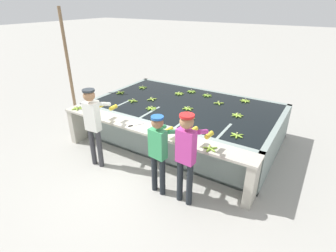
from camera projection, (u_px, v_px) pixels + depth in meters
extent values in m
plane|color=#A3A099|center=(143.00, 170.00, 5.69)|extent=(80.00, 80.00, 0.00)
cube|color=gray|center=(184.00, 135.00, 7.11)|extent=(4.68, 2.86, 0.06)
cube|color=gray|center=(156.00, 142.00, 5.88)|extent=(4.68, 0.12, 0.92)
cube|color=gray|center=(207.00, 105.00, 7.97)|extent=(4.68, 0.12, 0.92)
cube|color=gray|center=(120.00, 104.00, 8.01)|extent=(0.12, 2.86, 0.92)
cube|color=gray|center=(275.00, 143.00, 5.83)|extent=(0.12, 2.86, 0.92)
cube|color=black|center=(185.00, 120.00, 6.91)|extent=(4.44, 2.62, 0.86)
cube|color=gray|center=(122.00, 121.00, 6.90)|extent=(0.06, 0.80, 0.92)
cube|color=gray|center=(151.00, 129.00, 6.45)|extent=(0.06, 0.80, 0.92)
cube|color=gray|center=(184.00, 139.00, 6.01)|extent=(0.06, 0.80, 0.92)
cube|color=gray|center=(222.00, 150.00, 5.56)|extent=(0.06, 0.80, 0.92)
cube|color=#B7B2A3|center=(148.00, 129.00, 5.47)|extent=(4.68, 0.45, 0.05)
cube|color=#B7B2A3|center=(78.00, 125.00, 6.74)|extent=(0.16, 0.41, 0.87)
cube|color=#B7B2A3|center=(252.00, 183.00, 4.60)|extent=(0.16, 0.41, 0.87)
cylinder|color=#38383D|center=(93.00, 147.00, 5.74)|extent=(0.11, 0.11, 0.87)
cylinder|color=#38383D|center=(100.00, 149.00, 5.66)|extent=(0.11, 0.11, 0.87)
cube|color=white|center=(92.00, 117.00, 5.38)|extent=(0.33, 0.19, 0.61)
sphere|color=#9E704C|center=(89.00, 96.00, 5.18)|extent=(0.23, 0.23, 0.23)
cylinder|color=#282D33|center=(88.00, 90.00, 5.14)|extent=(0.25, 0.25, 0.04)
cylinder|color=white|center=(93.00, 101.00, 5.55)|extent=(0.10, 0.31, 0.18)
cylinder|color=gold|center=(102.00, 105.00, 5.82)|extent=(0.10, 0.21, 0.08)
cylinder|color=white|center=(105.00, 104.00, 5.41)|extent=(0.10, 0.31, 0.18)
cylinder|color=gold|center=(113.00, 107.00, 5.68)|extent=(0.10, 0.21, 0.08)
cylinder|color=#1E2328|center=(154.00, 173.00, 4.95)|extent=(0.11, 0.11, 0.78)
cylinder|color=#1E2328|center=(162.00, 177.00, 4.84)|extent=(0.11, 0.11, 0.78)
cube|color=#38995B|center=(158.00, 144.00, 4.61)|extent=(0.34, 0.21, 0.55)
sphere|color=#896042|center=(157.00, 123.00, 4.43)|extent=(0.21, 0.21, 0.21)
cylinder|color=#1E5199|center=(157.00, 117.00, 4.39)|extent=(0.22, 0.22, 0.04)
cylinder|color=#38995B|center=(160.00, 127.00, 4.79)|extent=(0.12, 0.32, 0.18)
cylinder|color=gold|center=(169.00, 130.00, 5.04)|extent=(0.11, 0.21, 0.08)
cylinder|color=#38995B|center=(174.00, 132.00, 4.61)|extent=(0.12, 0.32, 0.18)
cylinder|color=gold|center=(182.00, 135.00, 4.85)|extent=(0.11, 0.21, 0.08)
cylinder|color=#1E2328|center=(180.00, 180.00, 4.68)|extent=(0.11, 0.11, 0.86)
cylinder|color=#1E2328|center=(189.00, 184.00, 4.58)|extent=(0.11, 0.11, 0.86)
cube|color=#BC388E|center=(186.00, 147.00, 4.31)|extent=(0.33, 0.19, 0.61)
sphere|color=#9E704C|center=(187.00, 122.00, 4.12)|extent=(0.23, 0.23, 0.23)
cylinder|color=red|center=(187.00, 116.00, 4.07)|extent=(0.24, 0.24, 0.04)
cylinder|color=#BC388E|center=(186.00, 127.00, 4.48)|extent=(0.10, 0.31, 0.18)
cylinder|color=gold|center=(193.00, 130.00, 4.74)|extent=(0.10, 0.21, 0.08)
cylinder|color=#BC388E|center=(203.00, 132.00, 4.31)|extent=(0.10, 0.31, 0.18)
cylinder|color=gold|center=(209.00, 135.00, 4.57)|extent=(0.10, 0.21, 0.08)
ellipsoid|color=#7FAD33|center=(122.00, 93.00, 7.47)|extent=(0.17, 0.08, 0.04)
ellipsoid|color=#7FAD33|center=(122.00, 92.00, 7.54)|extent=(0.08, 0.17, 0.04)
ellipsoid|color=#7FAD33|center=(119.00, 92.00, 7.54)|extent=(0.17, 0.08, 0.04)
ellipsoid|color=#7FAD33|center=(119.00, 93.00, 7.47)|extent=(0.08, 0.17, 0.04)
cylinder|color=tan|center=(120.00, 92.00, 7.49)|extent=(0.03, 0.03, 0.04)
ellipsoid|color=#8CB738|center=(235.00, 134.00, 5.19)|extent=(0.17, 0.09, 0.04)
ellipsoid|color=#8CB738|center=(234.00, 135.00, 5.14)|extent=(0.15, 0.14, 0.04)
ellipsoid|color=#8CB738|center=(237.00, 136.00, 5.10)|extent=(0.07, 0.17, 0.04)
ellipsoid|color=#8CB738|center=(239.00, 136.00, 5.11)|extent=(0.17, 0.09, 0.04)
ellipsoid|color=#8CB738|center=(239.00, 135.00, 5.16)|extent=(0.15, 0.14, 0.04)
ellipsoid|color=#8CB738|center=(237.00, 134.00, 5.20)|extent=(0.07, 0.17, 0.04)
cylinder|color=tan|center=(237.00, 134.00, 5.13)|extent=(0.03, 0.03, 0.04)
ellipsoid|color=#93BC3D|center=(235.00, 115.00, 6.07)|extent=(0.17, 0.06, 0.04)
ellipsoid|color=#93BC3D|center=(235.00, 115.00, 6.03)|extent=(0.15, 0.15, 0.04)
ellipsoid|color=#93BC3D|center=(237.00, 116.00, 6.00)|extent=(0.05, 0.17, 0.04)
ellipsoid|color=#93BC3D|center=(239.00, 116.00, 6.00)|extent=(0.16, 0.12, 0.04)
ellipsoid|color=#93BC3D|center=(240.00, 115.00, 6.03)|extent=(0.17, 0.09, 0.04)
ellipsoid|color=#93BC3D|center=(239.00, 115.00, 6.07)|extent=(0.09, 0.17, 0.04)
ellipsoid|color=#93BC3D|center=(237.00, 114.00, 6.09)|extent=(0.12, 0.16, 0.04)
cylinder|color=tan|center=(238.00, 114.00, 6.03)|extent=(0.03, 0.03, 0.04)
ellipsoid|color=#8CB738|center=(179.00, 94.00, 7.40)|extent=(0.08, 0.17, 0.04)
ellipsoid|color=#8CB738|center=(180.00, 94.00, 7.40)|extent=(0.17, 0.10, 0.04)
ellipsoid|color=#8CB738|center=(181.00, 94.00, 7.44)|extent=(0.17, 0.11, 0.04)
ellipsoid|color=#8CB738|center=(181.00, 93.00, 7.48)|extent=(0.07, 0.17, 0.04)
ellipsoid|color=#8CB738|center=(179.00, 93.00, 7.49)|extent=(0.14, 0.15, 0.04)
ellipsoid|color=#8CB738|center=(178.00, 93.00, 7.47)|extent=(0.17, 0.04, 0.04)
ellipsoid|color=#8CB738|center=(177.00, 94.00, 7.43)|extent=(0.13, 0.16, 0.04)
cylinder|color=tan|center=(179.00, 92.00, 7.43)|extent=(0.03, 0.03, 0.04)
ellipsoid|color=#75A333|center=(206.00, 95.00, 7.34)|extent=(0.17, 0.10, 0.04)
ellipsoid|color=#75A333|center=(205.00, 95.00, 7.30)|extent=(0.17, 0.11, 0.04)
ellipsoid|color=#75A333|center=(206.00, 96.00, 7.26)|extent=(0.07, 0.17, 0.04)
ellipsoid|color=#75A333|center=(208.00, 96.00, 7.25)|extent=(0.14, 0.15, 0.04)
ellipsoid|color=#75A333|center=(209.00, 96.00, 7.27)|extent=(0.17, 0.04, 0.04)
ellipsoid|color=#75A333|center=(209.00, 95.00, 7.32)|extent=(0.13, 0.16, 0.04)
ellipsoid|color=#75A333|center=(208.00, 95.00, 7.35)|extent=(0.07, 0.17, 0.04)
cylinder|color=tan|center=(207.00, 94.00, 7.28)|extent=(0.03, 0.03, 0.04)
ellipsoid|color=#8CB738|center=(131.00, 101.00, 6.92)|extent=(0.17, 0.08, 0.04)
ellipsoid|color=#8CB738|center=(132.00, 102.00, 6.86)|extent=(0.08, 0.17, 0.04)
ellipsoid|color=#8CB738|center=(135.00, 101.00, 6.89)|extent=(0.17, 0.08, 0.04)
ellipsoid|color=#8CB738|center=(134.00, 100.00, 6.96)|extent=(0.08, 0.17, 0.04)
cylinder|color=tan|center=(133.00, 100.00, 6.89)|extent=(0.03, 0.03, 0.04)
ellipsoid|color=#93BC3D|center=(243.00, 101.00, 6.93)|extent=(0.17, 0.07, 0.04)
ellipsoid|color=#93BC3D|center=(244.00, 101.00, 6.88)|extent=(0.11, 0.17, 0.04)
ellipsoid|color=#93BC3D|center=(245.00, 102.00, 6.86)|extent=(0.10, 0.17, 0.04)
ellipsoid|color=#93BC3D|center=(247.00, 101.00, 6.87)|extent=(0.17, 0.08, 0.04)
ellipsoid|color=#93BC3D|center=(247.00, 101.00, 6.91)|extent=(0.16, 0.13, 0.04)
ellipsoid|color=#93BC3D|center=(246.00, 100.00, 6.95)|extent=(0.04, 0.17, 0.04)
ellipsoid|color=#93BC3D|center=(244.00, 100.00, 6.96)|extent=(0.15, 0.14, 0.04)
cylinder|color=tan|center=(245.00, 100.00, 6.89)|extent=(0.03, 0.03, 0.04)
ellipsoid|color=#7FAD33|center=(152.00, 109.00, 6.38)|extent=(0.15, 0.14, 0.04)
ellipsoid|color=#7FAD33|center=(153.00, 109.00, 6.41)|extent=(0.17, 0.06, 0.04)
ellipsoid|color=#7FAD33|center=(153.00, 108.00, 6.45)|extent=(0.12, 0.16, 0.04)
ellipsoid|color=#7FAD33|center=(152.00, 108.00, 6.48)|extent=(0.09, 0.17, 0.04)
ellipsoid|color=#7FAD33|center=(150.00, 108.00, 6.47)|extent=(0.17, 0.09, 0.04)
ellipsoid|color=#7FAD33|center=(149.00, 108.00, 6.43)|extent=(0.16, 0.12, 0.04)
ellipsoid|color=#7FAD33|center=(150.00, 109.00, 6.39)|extent=(0.05, 0.17, 0.04)
cylinder|color=tan|center=(151.00, 107.00, 6.41)|extent=(0.03, 0.03, 0.04)
ellipsoid|color=#75A333|center=(190.00, 92.00, 7.60)|extent=(0.16, 0.13, 0.04)
ellipsoid|color=#75A333|center=(191.00, 92.00, 7.57)|extent=(0.04, 0.17, 0.04)
ellipsoid|color=#75A333|center=(192.00, 92.00, 7.56)|extent=(0.16, 0.13, 0.04)
ellipsoid|color=#75A333|center=(193.00, 92.00, 7.59)|extent=(0.17, 0.07, 0.04)
ellipsoid|color=#75A333|center=(193.00, 91.00, 7.64)|extent=(0.11, 0.17, 0.04)
ellipsoid|color=#75A333|center=(191.00, 91.00, 7.66)|extent=(0.11, 0.17, 0.04)
ellipsoid|color=#75A333|center=(190.00, 91.00, 7.64)|extent=(0.17, 0.07, 0.04)
cylinder|color=tan|center=(191.00, 90.00, 7.59)|extent=(0.03, 0.03, 0.04)
ellipsoid|color=#93BC3D|center=(219.00, 102.00, 6.81)|extent=(0.12, 0.16, 0.04)
ellipsoid|color=#93BC3D|center=(217.00, 103.00, 6.76)|extent=(0.16, 0.12, 0.04)
ellipsoid|color=#93BC3D|center=(219.00, 104.00, 6.71)|extent=(0.12, 0.16, 0.04)
ellipsoid|color=#93BC3D|center=(221.00, 103.00, 6.76)|extent=(0.16, 0.12, 0.04)
cylinder|color=tan|center=(219.00, 102.00, 6.74)|extent=(0.03, 0.03, 0.04)
ellipsoid|color=#8CB738|center=(191.00, 117.00, 5.93)|extent=(0.11, 0.17, 0.04)
ellipsoid|color=#8CB738|center=(189.00, 117.00, 5.96)|extent=(0.10, 0.17, 0.04)
ellipsoid|color=#8CB738|center=(187.00, 117.00, 5.94)|extent=(0.17, 0.08, 0.04)
ellipsoid|color=#8CB738|center=(187.00, 118.00, 5.90)|extent=(0.16, 0.13, 0.04)
ellipsoid|color=#8CB738|center=(188.00, 119.00, 5.87)|extent=(0.04, 0.17, 0.04)
ellipsoid|color=#8CB738|center=(190.00, 119.00, 5.86)|extent=(0.15, 0.14, 0.04)
ellipsoid|color=#8CB738|center=(191.00, 118.00, 5.89)|extent=(0.17, 0.07, 0.04)
cylinder|color=tan|center=(189.00, 116.00, 5.89)|extent=(0.03, 0.03, 0.04)
ellipsoid|color=#8CB738|center=(187.00, 109.00, 6.37)|extent=(0.06, 0.17, 0.04)
ellipsoid|color=#8CB738|center=(189.00, 109.00, 6.37)|extent=(0.17, 0.10, 0.04)
ellipsoid|color=#8CB738|center=(190.00, 109.00, 6.42)|extent=(0.16, 0.13, 0.04)
ellipsoid|color=#8CB738|center=(189.00, 108.00, 6.46)|extent=(0.06, 0.17, 0.04)
ellipsoid|color=#8CB738|center=(186.00, 108.00, 6.45)|extent=(0.17, 0.10, 0.04)
ellipsoid|color=#8CB738|center=(186.00, 109.00, 6.41)|extent=(0.16, 0.13, 0.04)
cylinder|color=tan|center=(188.00, 107.00, 6.40)|extent=(0.03, 0.03, 0.04)
ellipsoid|color=#9EC642|center=(150.00, 99.00, 7.00)|extent=(0.13, 0.16, 0.04)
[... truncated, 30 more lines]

